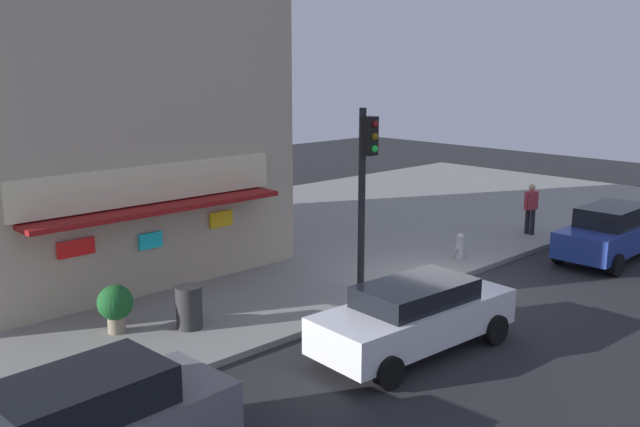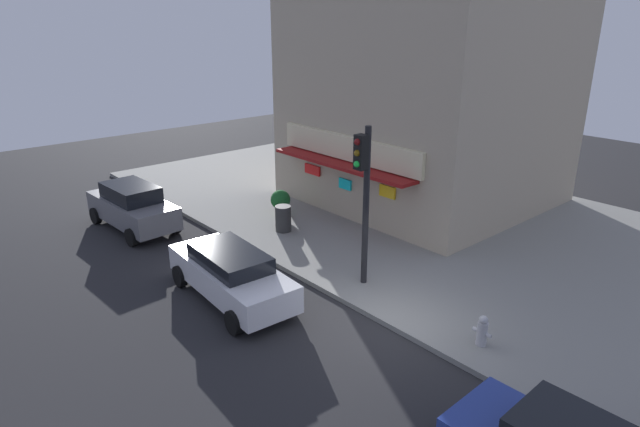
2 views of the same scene
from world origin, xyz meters
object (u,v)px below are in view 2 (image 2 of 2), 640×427
object	(u,v)px
potted_plant_by_doorway	(280,201)
trash_can	(283,218)
parked_car_white	(231,273)
fire_hydrant	(482,331)
parked_car_grey	(132,206)
traffic_light	(364,186)

from	to	relation	value
potted_plant_by_doorway	trash_can	bearing A→B (deg)	-33.69
potted_plant_by_doorway	parked_car_white	size ratio (longest dim) A/B	0.23
fire_hydrant	parked_car_grey	world-z (taller)	parked_car_grey
potted_plant_by_doorway	parked_car_grey	size ratio (longest dim) A/B	0.24
trash_can	parked_car_grey	xyz separation A→B (m)	(-4.16, -3.84, 0.25)
traffic_light	parked_car_grey	distance (m)	9.68
fire_hydrant	potted_plant_by_doorway	size ratio (longest dim) A/B	0.73
parked_car_white	traffic_light	bearing A→B (deg)	59.05
fire_hydrant	potted_plant_by_doorway	distance (m)	10.28
trash_can	potted_plant_by_doorway	xyz separation A→B (m)	(-1.29, 0.86, 0.15)
parked_car_white	parked_car_grey	xyz separation A→B (m)	(-6.99, 0.15, 0.08)
parked_car_white	parked_car_grey	size ratio (longest dim) A/B	1.08
traffic_light	parked_car_white	world-z (taller)	traffic_light
parked_car_white	parked_car_grey	distance (m)	6.99
trash_can	potted_plant_by_doorway	bearing A→B (deg)	146.31
traffic_light	potted_plant_by_doorway	xyz separation A→B (m)	(-6.04, 1.65, -2.35)
potted_plant_by_doorway	fire_hydrant	bearing A→B (deg)	-9.74
traffic_light	fire_hydrant	distance (m)	4.85
fire_hydrant	trash_can	bearing A→B (deg)	174.31
parked_car_white	parked_car_grey	world-z (taller)	parked_car_grey
traffic_light	trash_can	bearing A→B (deg)	170.54
trash_can	potted_plant_by_doorway	size ratio (longest dim) A/B	0.90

